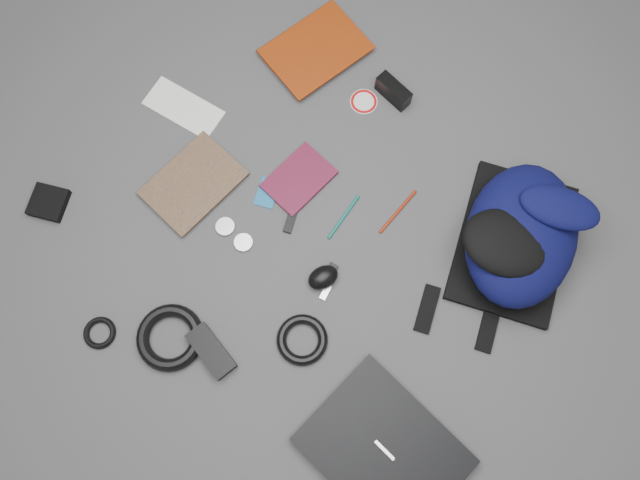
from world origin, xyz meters
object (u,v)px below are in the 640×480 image
Objects in this scene: mouse at (323,277)px; compact_camera at (393,91)px; textbook_red at (294,26)px; dvd_case at (299,179)px; power_brick at (211,351)px; comic_book at (170,162)px; backpack at (521,235)px; pouch at (48,203)px; laptop at (384,450)px.

compact_camera is at bearing 130.49° from mouse.
dvd_case is (0.29, -0.35, -0.01)m from textbook_red.
comic_book is at bearing 156.06° from power_brick.
mouse is at bearing 84.92° from power_brick.
backpack is 1.20m from pouch.
compact_camera is 1.15× the size of pouch.
laptop is at bearing -10.03° from mouse.
backpack reaches higher than textbook_red.
laptop reaches higher than comic_book.
textbook_red is 0.46m from dvd_case.
backpack reaches higher than dvd_case.
dvd_case is 0.49m from power_brick.
backpack is 0.80m from power_brick.
power_brick is at bearing -31.46° from comic_book.
mouse is (-0.36, 0.24, 0.00)m from laptop.
textbook_red is at bearing -172.21° from compact_camera.
compact_camera is 0.83m from power_brick.
textbook_red is 1.10× the size of comic_book.
compact_camera is at bearing 131.18° from laptop.
compact_camera reaches higher than power_brick.
compact_camera reaches higher than mouse.
compact_camera reaches higher than pouch.
pouch is at bearing -171.25° from laptop.
compact_camera is (-0.48, 0.15, -0.06)m from backpack.
textbook_red is 0.82m from pouch.
textbook_red is at bearing 77.40° from pouch.
comic_book is (-0.87, 0.24, -0.01)m from laptop.
comic_book is 0.33m from pouch.
mouse reaches higher than textbook_red.
comic_book is 1.40× the size of dvd_case.
comic_book is 0.34m from dvd_case.
laptop is at bearing -9.41° from comic_book.
mouse is at bearing -32.61° from dvd_case.
pouch is (-0.47, -0.45, 0.00)m from dvd_case.
mouse is 0.32m from power_brick.
pouch reaches higher than dvd_case.
textbook_red is 1.97× the size of power_brick.
mouse is (0.50, -0.52, 0.01)m from textbook_red.
comic_book is at bearing -76.07° from textbook_red.
backpack is 1.56× the size of textbook_red.
compact_camera reaches higher than textbook_red.
pouch is (-0.17, -0.28, 0.00)m from comic_book.
comic_book is 0.51m from power_brick.
comic_book is (-0.83, -0.36, -0.08)m from backpack.
pouch is at bearing -88.18° from textbook_red.
comic_book is at bearing -176.44° from backpack.
comic_book is 0.62m from compact_camera.
backpack is 0.85m from textbook_red.
laptop is 1.15m from textbook_red.
laptop is 1.04m from pouch.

